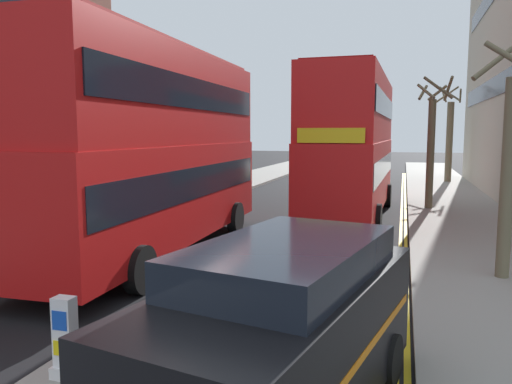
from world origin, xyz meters
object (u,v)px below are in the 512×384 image
at_px(keep_left_bollard, 65,341).
at_px(double_decker_bus_away, 155,145).
at_px(double_decker_bus_oncoming, 352,141).
at_px(taxi_minivan, 279,335).

height_order(keep_left_bollard, double_decker_bus_away, double_decker_bus_away).
bearing_deg(double_decker_bus_oncoming, double_decker_bus_away, -120.52).
height_order(double_decker_bus_oncoming, taxi_minivan, double_decker_bus_oncoming).
relative_size(double_decker_bus_oncoming, taxi_minivan, 2.13).
relative_size(keep_left_bollard, taxi_minivan, 0.22).
bearing_deg(taxi_minivan, double_decker_bus_away, 126.61).
distance_m(double_decker_bus_away, double_decker_bus_oncoming, 9.02).
height_order(keep_left_bollard, double_decker_bus_oncoming, double_decker_bus_oncoming).
relative_size(keep_left_bollard, double_decker_bus_oncoming, 0.10).
xyz_separation_m(double_decker_bus_away, double_decker_bus_oncoming, (4.58, 7.77, 0.00)).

